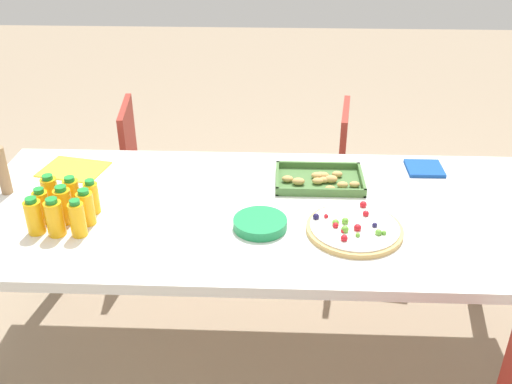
{
  "coord_description": "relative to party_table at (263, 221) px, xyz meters",
  "views": [
    {
      "loc": [
        0.05,
        -1.89,
        1.87
      ],
      "look_at": [
        -0.03,
        0.08,
        0.76
      ],
      "focal_mm": 40.77,
      "sensor_mm": 36.0,
      "label": 1
    }
  ],
  "objects": [
    {
      "name": "juice_bottle_3",
      "position": [
        -0.79,
        -0.13,
        0.12
      ],
      "size": [
        0.06,
        0.06,
        0.14
      ],
      "color": "#FAAB14",
      "rests_on": "party_table"
    },
    {
      "name": "juice_bottle_7",
      "position": [
        -0.7,
        -0.05,
        0.13
      ],
      "size": [
        0.06,
        0.06,
        0.14
      ],
      "color": "#F8AF14",
      "rests_on": "party_table"
    },
    {
      "name": "juice_bottle_4",
      "position": [
        -0.71,
        -0.13,
        0.13
      ],
      "size": [
        0.06,
        0.06,
        0.15
      ],
      "color": "#FBAC14",
      "rests_on": "party_table"
    },
    {
      "name": "fruit_pizza",
      "position": [
        0.33,
        -0.15,
        0.07
      ],
      "size": [
        0.34,
        0.34,
        0.05
      ],
      "color": "tan",
      "rests_on": "party_table"
    },
    {
      "name": "napkin_stack",
      "position": [
        0.68,
        0.34,
        0.07
      ],
      "size": [
        0.15,
        0.15,
        0.02
      ],
      "primitive_type": "cube",
      "color": "#194CA5",
      "rests_on": "party_table"
    },
    {
      "name": "snack_tray",
      "position": [
        0.23,
        0.21,
        0.07
      ],
      "size": [
        0.35,
        0.24,
        0.04
      ],
      "color": "#477238",
      "rests_on": "party_table"
    },
    {
      "name": "juice_bottle_2",
      "position": [
        -0.63,
        -0.21,
        0.12
      ],
      "size": [
        0.05,
        0.05,
        0.14
      ],
      "color": "#F9AC14",
      "rests_on": "party_table"
    },
    {
      "name": "juice_bottle_5",
      "position": [
        -0.63,
        -0.14,
        0.12
      ],
      "size": [
        0.06,
        0.06,
        0.14
      ],
      "color": "#F9AB14",
      "rests_on": "party_table"
    },
    {
      "name": "juice_bottle_6",
      "position": [
        -0.78,
        -0.05,
        0.13
      ],
      "size": [
        0.06,
        0.06,
        0.15
      ],
      "color": "#FAAD14",
      "rests_on": "party_table"
    },
    {
      "name": "chair_far_right",
      "position": [
        0.5,
        0.82,
        -0.19
      ],
      "size": [
        0.45,
        0.45,
        0.83
      ],
      "rotation": [
        0.0,
        0.0,
        -1.7
      ],
      "color": "maroon",
      "rests_on": "ground_plane"
    },
    {
      "name": "cardboard_tube",
      "position": [
        -1.01,
        0.08,
        0.16
      ],
      "size": [
        0.04,
        0.04,
        0.2
      ],
      "primitive_type": "cylinder",
      "color": "#9E7A56",
      "rests_on": "party_table"
    },
    {
      "name": "ground_plane",
      "position": [
        0.0,
        0.0,
        -0.69
      ],
      "size": [
        12.0,
        12.0,
        0.0
      ],
      "primitive_type": "plane",
      "color": "gray"
    },
    {
      "name": "party_table",
      "position": [
        0.0,
        0.0,
        0.0
      ],
      "size": [
        2.24,
        0.97,
        0.74
      ],
      "color": "white",
      "rests_on": "ground_plane"
    },
    {
      "name": "chair_far_left",
      "position": [
        -0.6,
        0.84,
        -0.19
      ],
      "size": [
        0.44,
        0.44,
        0.83
      ],
      "rotation": [
        0.0,
        0.0,
        -1.45
      ],
      "color": "maroon",
      "rests_on": "ground_plane"
    },
    {
      "name": "plate_stack",
      "position": [
        -0.01,
        -0.14,
        0.08
      ],
      "size": [
        0.19,
        0.19,
        0.03
      ],
      "color": "#1E8C4C",
      "rests_on": "party_table"
    },
    {
      "name": "juice_bottle_1",
      "position": [
        -0.71,
        -0.21,
        0.13
      ],
      "size": [
        0.06,
        0.06,
        0.14
      ],
      "color": "#F9AC14",
      "rests_on": "party_table"
    },
    {
      "name": "juice_bottle_8",
      "position": [
        -0.63,
        -0.06,
        0.12
      ],
      "size": [
        0.05,
        0.05,
        0.13
      ],
      "color": "#F8AF14",
      "rests_on": "party_table"
    },
    {
      "name": "paper_folder",
      "position": [
        -0.82,
        0.28,
        0.06
      ],
      "size": [
        0.3,
        0.25,
        0.01
      ],
      "primitive_type": "cube",
      "rotation": [
        0.0,
        0.0,
        -0.21
      ],
      "color": "yellow",
      "rests_on": "party_table"
    },
    {
      "name": "juice_bottle_0",
      "position": [
        -0.79,
        -0.2,
        0.12
      ],
      "size": [
        0.06,
        0.06,
        0.14
      ],
      "color": "#F9AF14",
      "rests_on": "party_table"
    }
  ]
}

